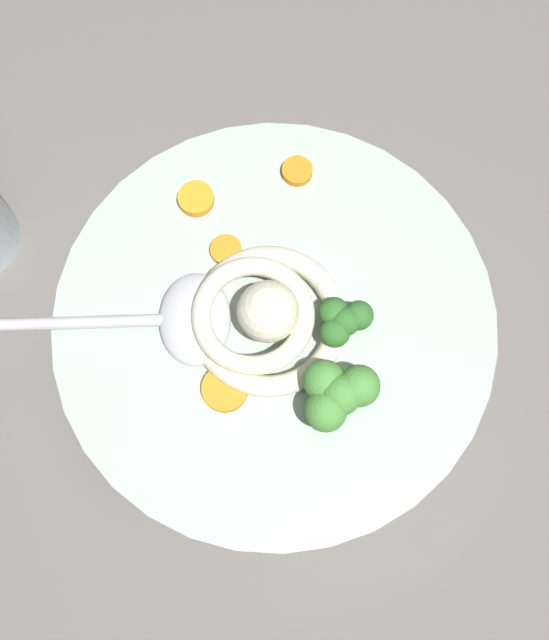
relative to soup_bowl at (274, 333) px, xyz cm
name	(u,v)px	position (x,y,z in cm)	size (l,w,h in cm)	color
table_slab	(273,338)	(-0.74, -0.82, -5.47)	(99.13, 99.13, 4.03)	#5B5651
soup_bowl	(274,333)	(0.00, 0.00, 0.00)	(27.96, 27.96, 6.68)	#9EB2A3
noodle_pile	(265,317)	(0.55, -0.28, 4.57)	(10.69, 10.48, 4.30)	beige
soup_spoon	(172,320)	(4.43, -4.45, 4.03)	(14.54, 14.59, 1.60)	#B7B7BC
broccoli_floret_rear	(343,320)	(-2.41, 3.40, 5.00)	(3.58, 3.08, 2.83)	#7A9E60
broccoli_floret_left	(337,393)	(1.27, 6.11, 5.64)	(4.86, 4.18, 3.84)	#7A9E60
carrot_slice_extra_a	(225,389)	(5.29, 0.82, 3.53)	(2.83, 2.83, 0.60)	orange
carrot_slice_beside_noodles	(226,250)	(-1.25, -5.41, 3.47)	(2.02, 2.02, 0.48)	orange
carrot_slice_right	(297,171)	(-8.47, -5.83, 3.53)	(2.02, 2.02, 0.60)	orange
carrot_slice_center	(196,199)	(-2.47, -9.29, 3.58)	(2.36, 2.36, 0.71)	orange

